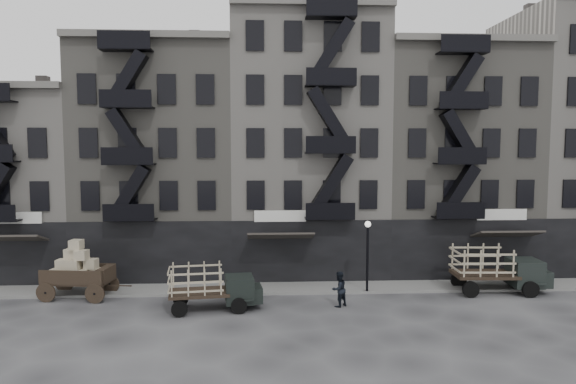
{
  "coord_description": "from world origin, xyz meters",
  "views": [
    {
      "loc": [
        -3.09,
        -26.5,
        8.52
      ],
      "look_at": [
        -1.56,
        4.0,
        5.87
      ],
      "focal_mm": 32.0,
      "sensor_mm": 36.0,
      "label": 1
    }
  ],
  "objects_px": {
    "stake_truck_west": "(212,284)",
    "pedestrian_mid": "(339,289)",
    "stake_truck_east": "(497,266)",
    "wagon": "(76,265)"
  },
  "relations": [
    {
      "from": "stake_truck_west",
      "to": "pedestrian_mid",
      "type": "height_order",
      "value": "stake_truck_west"
    },
    {
      "from": "stake_truck_east",
      "to": "pedestrian_mid",
      "type": "xyz_separation_m",
      "value": [
        -9.7,
        -2.2,
        -0.61
      ]
    },
    {
      "from": "stake_truck_east",
      "to": "wagon",
      "type": "bearing_deg",
      "value": -177.76
    },
    {
      "from": "wagon",
      "to": "stake_truck_west",
      "type": "height_order",
      "value": "wagon"
    },
    {
      "from": "wagon",
      "to": "stake_truck_east",
      "type": "distance_m",
      "value": 24.33
    },
    {
      "from": "wagon",
      "to": "pedestrian_mid",
      "type": "relative_size",
      "value": 2.16
    },
    {
      "from": "wagon",
      "to": "stake_truck_west",
      "type": "distance_m",
      "value": 8.33
    },
    {
      "from": "stake_truck_east",
      "to": "pedestrian_mid",
      "type": "bearing_deg",
      "value": -164.61
    },
    {
      "from": "stake_truck_west",
      "to": "stake_truck_east",
      "type": "relative_size",
      "value": 0.89
    },
    {
      "from": "wagon",
      "to": "pedestrian_mid",
      "type": "height_order",
      "value": "wagon"
    }
  ]
}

